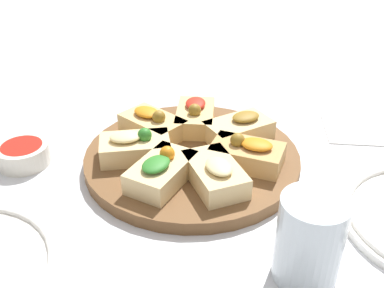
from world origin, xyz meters
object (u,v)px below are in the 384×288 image
at_px(dipping_bowl, 23,154).
at_px(serving_board, 192,158).
at_px(napkin_stack, 359,130).
at_px(water_glass, 309,240).

bearing_deg(dipping_bowl, serving_board, -176.65).
relative_size(serving_board, napkin_stack, 2.79).
relative_size(water_glass, dipping_bowl, 1.30).
relative_size(serving_board, dipping_bowl, 4.12).
xyz_separation_m(napkin_stack, dipping_bowl, (0.56, 0.14, 0.02)).
bearing_deg(serving_board, dipping_bowl, 3.35).
bearing_deg(water_glass, napkin_stack, -113.61).
distance_m(water_glass, napkin_stack, 0.38).
bearing_deg(napkin_stack, serving_board, 22.60).
bearing_deg(water_glass, serving_board, -57.53).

